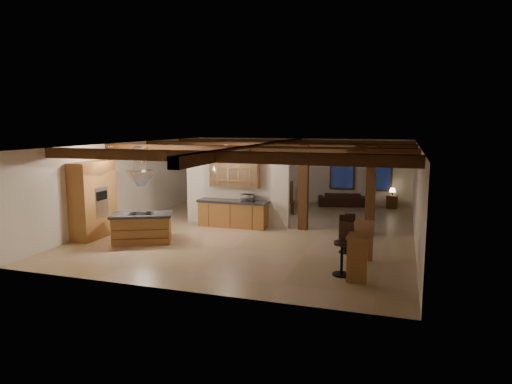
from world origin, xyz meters
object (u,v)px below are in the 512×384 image
Objects in this scene: sofa at (342,199)px; bar_counter at (361,242)px; kitchen_island at (142,228)px; dining_table at (267,203)px.

bar_counter is (1.60, -8.83, 0.42)m from sofa.
kitchen_island is 9.49m from sofa.
kitchen_island is at bearing 173.49° from bar_counter.
dining_table is 0.90× the size of sofa.
dining_table is 0.90× the size of bar_counter.
bar_counter reaches higher than kitchen_island.
dining_table reaches higher than sofa.
bar_counter is at bearing -6.51° from kitchen_island.
dining_table is 8.03m from bar_counter.
sofa is 0.99× the size of bar_counter.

